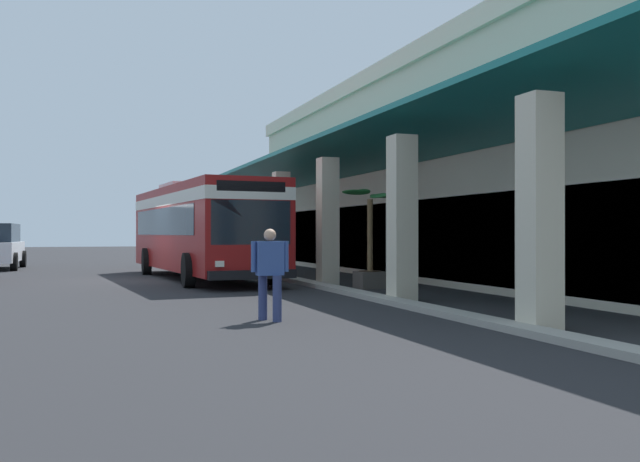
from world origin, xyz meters
name	(u,v)px	position (x,y,z in m)	size (l,w,h in m)	color
ground	(363,275)	(0.00, 8.00, 0.00)	(120.00, 120.00, 0.00)	#262628
curb_strip	(288,278)	(1.57, 4.64, 0.06)	(36.17, 0.50, 0.12)	#9E998E
plaza_building	(532,175)	(1.57, 14.27, 3.77)	(30.44, 15.91, 7.53)	beige
transit_bus	(200,225)	(-0.15, 2.02, 1.85)	(11.38, 3.48, 3.34)	maroon
pedestrian	(270,269)	(11.60, 1.31, 0.91)	(0.51, 0.66, 1.64)	navy
potted_palm	(370,261)	(5.57, 5.86, 0.77)	(1.95, 1.63, 2.85)	#4C4742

